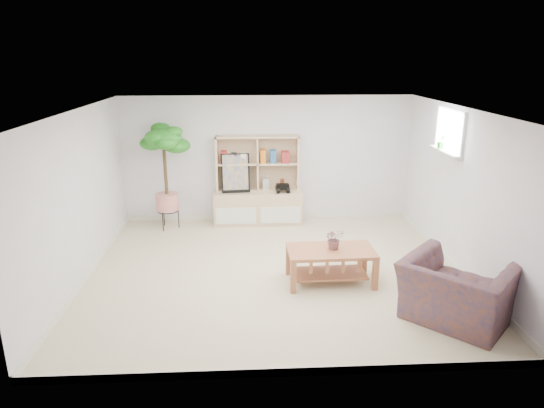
{
  "coord_description": "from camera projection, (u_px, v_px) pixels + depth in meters",
  "views": [
    {
      "loc": [
        -0.4,
        -6.65,
        3.11
      ],
      "look_at": [
        -0.03,
        0.22,
        0.99
      ],
      "focal_mm": 32.0,
      "sensor_mm": 36.0,
      "label": 1
    }
  ],
  "objects": [
    {
      "name": "toy_truck",
      "position": [
        283.0,
        188.0,
        9.13
      ],
      "size": [
        0.36,
        0.26,
        0.18
      ],
      "primitive_type": null,
      "rotation": [
        0.0,
        0.0,
        0.07
      ],
      "color": "black",
      "rests_on": "storage_unit"
    },
    {
      "name": "ceiling",
      "position": [
        275.0,
        110.0,
        6.58
      ],
      "size": [
        5.5,
        5.0,
        0.01
      ],
      "primitive_type": "cube",
      "color": "white",
      "rests_on": "walls"
    },
    {
      "name": "storage_unit",
      "position": [
        258.0,
        181.0,
        9.17
      ],
      "size": [
        1.68,
        0.57,
        1.68
      ],
      "primitive_type": null,
      "color": "tan",
      "rests_on": "floor"
    },
    {
      "name": "floor",
      "position": [
        275.0,
        271.0,
        7.29
      ],
      "size": [
        5.5,
        5.0,
        0.01
      ],
      "primitive_type": "cube",
      "color": "beige",
      "rests_on": "ground"
    },
    {
      "name": "table_plant",
      "position": [
        334.0,
        239.0,
        6.8
      ],
      "size": [
        0.32,
        0.3,
        0.3
      ],
      "primitive_type": "imported",
      "rotation": [
        0.0,
        0.0,
        0.25
      ],
      "color": "#246B2D",
      "rests_on": "coffee_table"
    },
    {
      "name": "walls",
      "position": [
        275.0,
        195.0,
        6.93
      ],
      "size": [
        5.51,
        5.01,
        2.4
      ],
      "color": "white",
      "rests_on": "floor"
    },
    {
      "name": "armchair",
      "position": [
        457.0,
        288.0,
        5.81
      ],
      "size": [
        1.59,
        1.59,
        0.89
      ],
      "primitive_type": "imported",
      "rotation": [
        0.0,
        0.0,
        2.37
      ],
      "color": "navy",
      "rests_on": "floor"
    },
    {
      "name": "sill_plant",
      "position": [
        441.0,
        141.0,
        7.63
      ],
      "size": [
        0.14,
        0.13,
        0.22
      ],
      "primitive_type": "imported",
      "rotation": [
        0.0,
        0.0,
        0.25
      ],
      "color": "#236D17",
      "rests_on": "window_sill"
    },
    {
      "name": "window_sill",
      "position": [
        444.0,
        152.0,
        7.5
      ],
      "size": [
        0.14,
        1.0,
        0.04
      ],
      "primitive_type": "cube",
      "color": "white",
      "rests_on": "walls"
    },
    {
      "name": "floor_tree",
      "position": [
        166.0,
        178.0,
        8.82
      ],
      "size": [
        0.78,
        0.78,
        1.95
      ],
      "primitive_type": null,
      "rotation": [
        0.0,
        0.0,
        0.09
      ],
      "color": "#236D17",
      "rests_on": "floor"
    },
    {
      "name": "poster",
      "position": [
        235.0,
        173.0,
        9.06
      ],
      "size": [
        0.54,
        0.17,
        0.74
      ],
      "primitive_type": null,
      "rotation": [
        0.0,
        0.0,
        0.09
      ],
      "color": "gold",
      "rests_on": "storage_unit"
    },
    {
      "name": "window",
      "position": [
        450.0,
        131.0,
        7.41
      ],
      "size": [
        0.1,
        0.98,
        0.68
      ],
      "primitive_type": null,
      "color": "white",
      "rests_on": "walls"
    },
    {
      "name": "coffee_table",
      "position": [
        330.0,
        266.0,
        6.88
      ],
      "size": [
        1.23,
        0.69,
        0.5
      ],
      "primitive_type": null,
      "rotation": [
        0.0,
        0.0,
        0.02
      ],
      "color": "#9B6144",
      "rests_on": "floor"
    },
    {
      "name": "baseboard",
      "position": [
        275.0,
        268.0,
        7.27
      ],
      "size": [
        5.5,
        5.0,
        0.1
      ],
      "primitive_type": null,
      "color": "white",
      "rests_on": "floor"
    }
  ]
}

